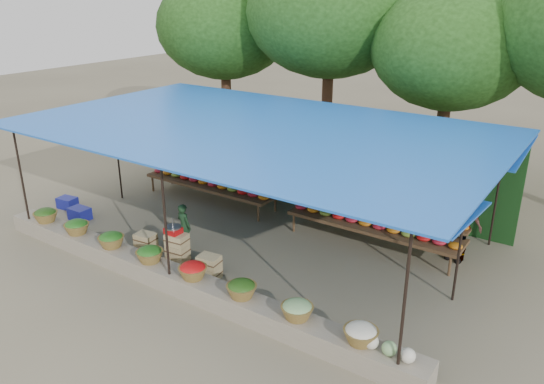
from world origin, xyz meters
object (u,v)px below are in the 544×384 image
Objects in this scene: blue_crate_front at (80,214)px; blue_crate_back at (67,203)px; crate_counter at (177,253)px; weighing_scale at (173,230)px; vendor_seated at (184,227)px.

blue_crate_front is 1.07× the size of blue_crate_back.
crate_counter is 6.42× the size of weighing_scale.
blue_crate_back is (-4.83, 0.68, -0.16)m from crate_counter.
crate_counter is at bearing -16.52° from blue_crate_back.
weighing_scale reaches higher than crate_counter.
vendor_seated is at bearing 3.36° from blue_crate_front.
vendor_seated is at bearing -8.10° from blue_crate_back.
crate_counter is 2.13× the size of vendor_seated.
blue_crate_front is (-3.45, -0.34, -0.40)m from vendor_seated.
blue_crate_back is (-4.40, -0.03, -0.41)m from vendor_seated.
crate_counter is 4.43× the size of blue_crate_front.
blue_crate_front is (-3.83, 0.37, -0.70)m from weighing_scale.
blue_crate_front is at bearing 174.49° from crate_counter.
blue_crate_front is (-3.89, 0.37, -0.15)m from crate_counter.
crate_counter is 0.87m from vendor_seated.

